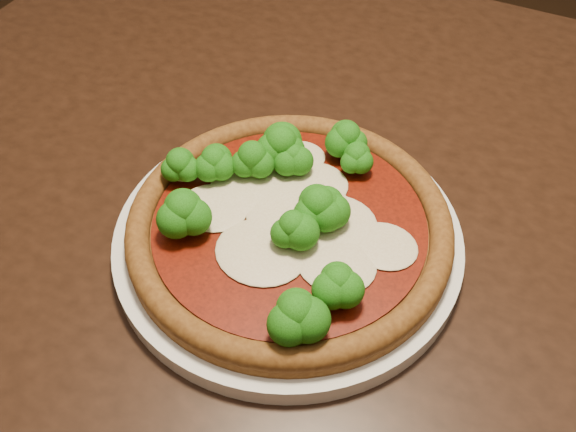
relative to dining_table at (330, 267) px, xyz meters
The scene contains 3 objects.
dining_table is the anchor object (origin of this frame).
plate 0.13m from the dining_table, 102.78° to the right, with size 0.31×0.31×0.02m, color silver.
pizza 0.15m from the dining_table, 104.17° to the right, with size 0.29×0.29×0.06m.
Camera 1 is at (-0.04, -0.45, 1.20)m, focal length 40.00 mm.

